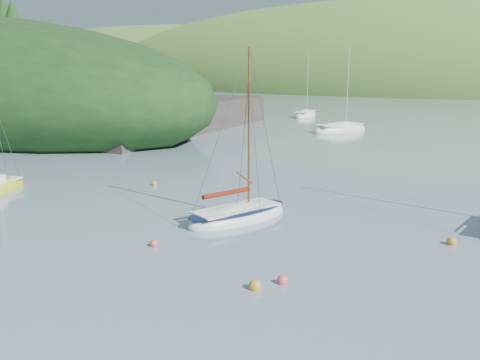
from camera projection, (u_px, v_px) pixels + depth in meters
The scene contains 5 objects.
ground at pixel (144, 266), 21.58m from camera, with size 700.00×700.00×0.00m, color slate.
daysailer_white at pixel (238, 216), 28.01m from camera, with size 3.90×6.55×9.48m.
distant_sloop_a at pixel (340, 130), 64.34m from camera, with size 5.69×8.34×11.26m.
distant_sloop_c at pixel (305, 116), 82.68m from camera, with size 3.85×7.64×10.41m.
mooring_buoys at pixel (271, 245), 23.82m from camera, with size 19.93×10.80×0.48m.
Camera 1 is at (14.75, -14.53, 8.01)m, focal length 40.00 mm.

